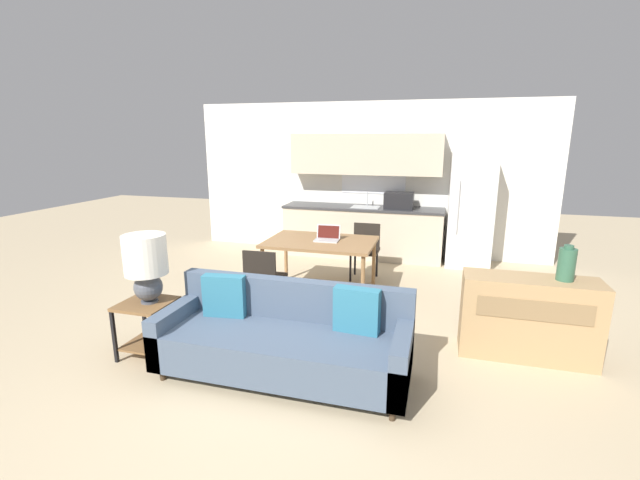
% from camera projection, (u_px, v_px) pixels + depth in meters
% --- Properties ---
extents(ground_plane, '(20.00, 20.00, 0.00)m').
position_uv_depth(ground_plane, '(271.00, 386.00, 3.70)').
color(ground_plane, tan).
extents(wall_back, '(6.40, 0.07, 2.70)m').
position_uv_depth(wall_back, '(367.00, 179.00, 7.71)').
color(wall_back, silver).
rests_on(wall_back, ground_plane).
extents(kitchen_counter, '(2.79, 0.65, 2.15)m').
position_uv_depth(kitchen_counter, '(364.00, 210.00, 7.54)').
color(kitchen_counter, beige).
rests_on(kitchen_counter, ground_plane).
extents(refrigerator, '(0.70, 0.70, 1.86)m').
position_uv_depth(refrigerator, '(470.00, 210.00, 6.97)').
color(refrigerator, white).
rests_on(refrigerator, ground_plane).
extents(dining_table, '(1.44, 0.98, 0.75)m').
position_uv_depth(dining_table, '(321.00, 245.00, 5.72)').
color(dining_table, olive).
rests_on(dining_table, ground_plane).
extents(couch, '(2.22, 0.80, 0.84)m').
position_uv_depth(couch, '(285.00, 339.00, 3.82)').
color(couch, '#3D2D1E').
rests_on(couch, ground_plane).
extents(side_table, '(0.47, 0.47, 0.55)m').
position_uv_depth(side_table, '(148.00, 320.00, 4.15)').
color(side_table, brown).
rests_on(side_table, ground_plane).
extents(table_lamp, '(0.40, 0.40, 0.66)m').
position_uv_depth(table_lamp, '(146.00, 263.00, 4.02)').
color(table_lamp, '#4C515B').
rests_on(table_lamp, side_table).
extents(credenza, '(1.23, 0.42, 0.80)m').
position_uv_depth(credenza, '(528.00, 318.00, 4.11)').
color(credenza, tan).
rests_on(credenza, ground_plane).
extents(vase, '(0.15, 0.15, 0.34)m').
position_uv_depth(vase, '(567.00, 264.00, 3.93)').
color(vase, '#336047').
rests_on(vase, credenza).
extents(dining_chair_near_left, '(0.43, 0.43, 0.82)m').
position_uv_depth(dining_chair_near_left, '(264.00, 277.00, 5.09)').
color(dining_chair_near_left, black).
rests_on(dining_chair_near_left, ground_plane).
extents(dining_chair_far_right, '(0.42, 0.42, 0.82)m').
position_uv_depth(dining_chair_far_right, '(365.00, 247.00, 6.43)').
color(dining_chair_far_right, black).
rests_on(dining_chair_far_right, ground_plane).
extents(laptop, '(0.33, 0.27, 0.20)m').
position_uv_depth(laptop, '(327.00, 237.00, 5.72)').
color(laptop, '#B7BABC').
rests_on(laptop, dining_table).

